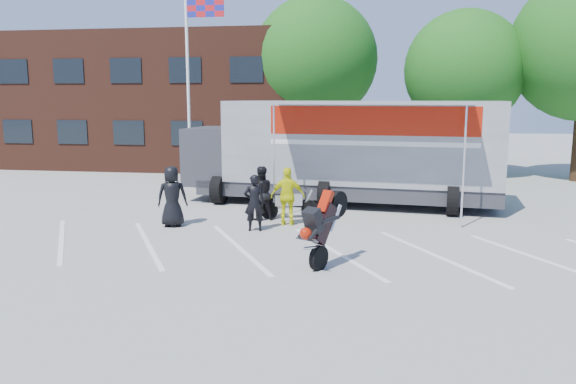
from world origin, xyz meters
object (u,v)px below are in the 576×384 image
(tree_mid, at_px, (464,70))
(transporter_truck, at_px, (345,204))
(flagpole, at_px, (194,64))
(spectator_hivis, at_px, (288,196))
(tree_left, at_px, (315,59))
(stunt_bike_rider, at_px, (334,263))
(parked_motorcycle, at_px, (290,218))
(spectator_leather_b, at_px, (254,203))
(spectator_leather_a, at_px, (172,196))
(spectator_leather_c, at_px, (261,193))

(tree_mid, xyz_separation_m, transporter_truck, (-4.91, -7.73, -4.94))
(flagpole, height_order, spectator_hivis, flagpole)
(tree_left, relative_size, stunt_bike_rider, 4.67)
(tree_mid, distance_m, parked_motorcycle, 13.21)
(spectator_leather_b, bearing_deg, parked_motorcycle, -125.06)
(transporter_truck, xyz_separation_m, parked_motorcycle, (-1.57, -2.66, 0.00))
(spectator_leather_b, xyz_separation_m, spectator_hivis, (0.81, 0.87, 0.05))
(tree_left, bearing_deg, transporter_truck, -76.56)
(transporter_truck, bearing_deg, spectator_leather_b, -111.39)
(stunt_bike_rider, xyz_separation_m, spectator_leather_a, (-4.91, 3.00, 0.88))
(parked_motorcycle, relative_size, spectator_leather_b, 1.16)
(tree_left, distance_m, spectator_leather_a, 14.06)
(tree_mid, relative_size, spectator_leather_a, 4.34)
(transporter_truck, bearing_deg, flagpole, 162.66)
(parked_motorcycle, height_order, spectator_leather_c, spectator_leather_c)
(spectator_leather_b, distance_m, spectator_leather_c, 1.42)
(tree_mid, relative_size, stunt_bike_rider, 4.15)
(tree_left, distance_m, spectator_hivis, 13.18)
(parked_motorcycle, xyz_separation_m, spectator_leather_b, (-0.72, -1.76, 0.80))
(transporter_truck, bearing_deg, stunt_bike_rider, -82.78)
(spectator_leather_c, bearing_deg, flagpole, -80.03)
(flagpole, distance_m, spectator_leather_b, 9.25)
(stunt_bike_rider, bearing_deg, spectator_leather_b, 159.95)
(spectator_leather_c, distance_m, spectator_hivis, 1.08)
(tree_mid, distance_m, spectator_leather_b, 14.73)
(tree_mid, xyz_separation_m, spectator_leather_b, (-7.21, -12.16, -4.14))
(tree_left, distance_m, tree_mid, 7.10)
(transporter_truck, height_order, spectator_leather_c, transporter_truck)
(spectator_hivis, bearing_deg, spectator_leather_c, -34.17)
(tree_mid, bearing_deg, spectator_hivis, -119.54)
(tree_left, bearing_deg, flagpole, -125.28)
(tree_left, relative_size, tree_mid, 1.13)
(stunt_bike_rider, bearing_deg, tree_left, 127.05)
(stunt_bike_rider, xyz_separation_m, spectator_leather_b, (-2.45, 2.83, 0.80))
(tree_left, relative_size, transporter_truck, 0.77)
(spectator_leather_a, height_order, spectator_leather_c, spectator_leather_a)
(transporter_truck, relative_size, spectator_hivis, 6.61)
(spectator_leather_a, bearing_deg, flagpole, -92.41)
(tree_mid, bearing_deg, spectator_leather_c, -124.29)
(spectator_leather_b, bearing_deg, stunt_bike_rider, 118.15)
(flagpole, bearing_deg, spectator_hivis, -52.40)
(tree_left, relative_size, parked_motorcycle, 4.66)
(parked_motorcycle, xyz_separation_m, stunt_bike_rider, (1.72, -4.59, 0.00))
(flagpole, distance_m, stunt_bike_rider, 12.93)
(spectator_leather_a, xyz_separation_m, spectator_hivis, (3.28, 0.69, -0.03))
(tree_left, bearing_deg, parked_motorcycle, -87.40)
(parked_motorcycle, height_order, spectator_leather_a, spectator_leather_a)
(flagpole, distance_m, tree_left, 7.37)
(flagpole, bearing_deg, spectator_leather_b, -60.58)
(spectator_leather_b, height_order, spectator_leather_c, spectator_leather_c)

